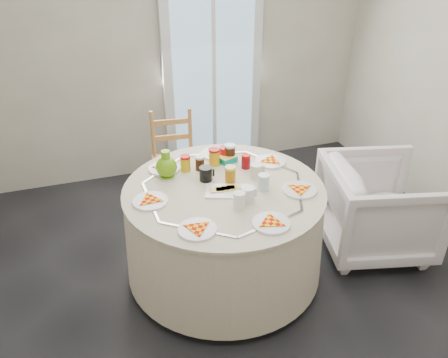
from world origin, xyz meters
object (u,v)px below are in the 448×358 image
object	(u,v)px
armchair	(378,205)
wooden_chair	(175,159)
table	(224,230)
green_pitcher	(166,159)

from	to	relation	value
armchair	wooden_chair	bearing A→B (deg)	64.33
table	armchair	distance (m)	1.23
green_pitcher	table	bearing A→B (deg)	-45.56
table	armchair	size ratio (longest dim) A/B	1.74
armchair	green_pitcher	world-z (taller)	green_pitcher
table	wooden_chair	bearing A→B (deg)	96.92
wooden_chair	table	bearing A→B (deg)	-77.33
wooden_chair	green_pitcher	size ratio (longest dim) A/B	4.55
armchair	table	bearing A→B (deg)	99.46
table	wooden_chair	distance (m)	1.03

